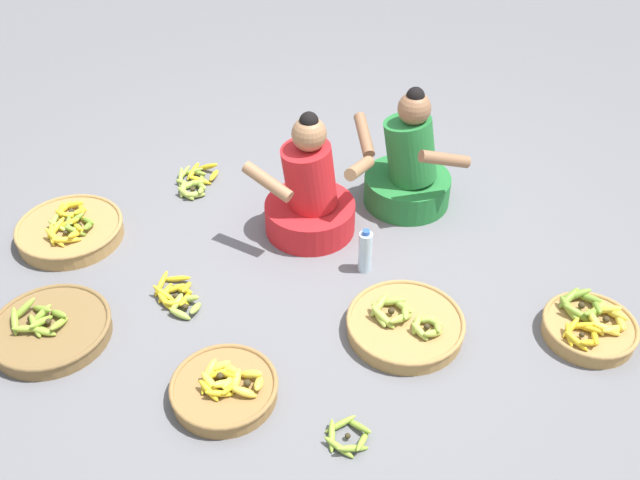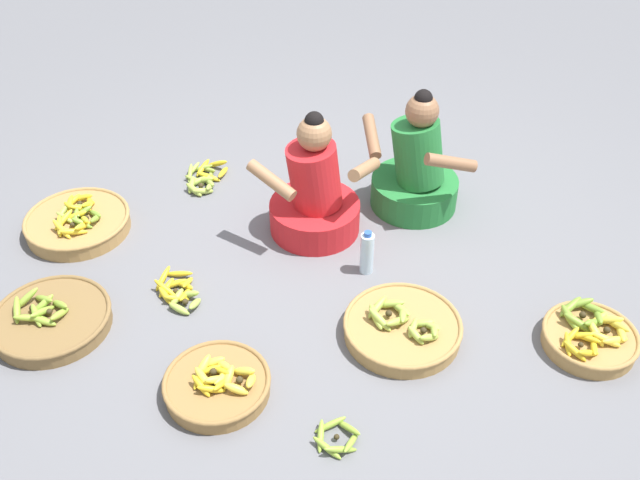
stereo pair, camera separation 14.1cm
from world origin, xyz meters
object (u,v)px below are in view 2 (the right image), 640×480
at_px(loose_bananas_near_bicycle, 178,291).
at_px(vendor_woman_front, 315,195).
at_px(banana_basket_back_center, 402,327).
at_px(vendor_woman_behind, 416,171).
at_px(loose_bananas_back_left, 336,438).
at_px(water_bottle, 367,253).
at_px(loose_bananas_front_right, 204,178).
at_px(banana_basket_near_vendor, 217,384).
at_px(banana_basket_front_center, 590,336).
at_px(banana_basket_mid_right, 78,222).
at_px(banana_basket_mid_left, 51,319).

bearing_deg(loose_bananas_near_bicycle, vendor_woman_front, 56.08).
bearing_deg(banana_basket_back_center, vendor_woman_behind, 99.38).
distance_m(loose_bananas_back_left, water_bottle, 1.12).
relative_size(loose_bananas_back_left, loose_bananas_front_right, 0.59).
bearing_deg(water_bottle, banana_basket_back_center, -54.39).
height_order(vendor_woman_front, banana_basket_near_vendor, vendor_woman_front).
relative_size(banana_basket_front_center, banana_basket_back_center, 0.79).
bearing_deg(banana_basket_mid_right, vendor_woman_front, 18.36).
bearing_deg(vendor_woman_behind, loose_bananas_near_bicycle, -130.50).
distance_m(banana_basket_mid_right, loose_bananas_back_left, 2.07).
distance_m(banana_basket_near_vendor, loose_bananas_back_left, 0.60).
distance_m(vendor_woman_front, loose_bananas_near_bicycle, 0.93).
height_order(banana_basket_near_vendor, banana_basket_mid_left, banana_basket_mid_left).
xyz_separation_m(banana_basket_back_center, banana_basket_mid_left, (-1.67, -0.48, -0.00)).
relative_size(banana_basket_back_center, banana_basket_mid_left, 0.99).
relative_size(vendor_woman_front, vendor_woman_behind, 1.00).
bearing_deg(vendor_woman_front, loose_bananas_back_left, -68.26).
bearing_deg(banana_basket_front_center, loose_bananas_front_right, 163.53).
relative_size(banana_basket_front_center, loose_bananas_near_bicycle, 1.54).
xyz_separation_m(banana_basket_front_center, banana_basket_mid_left, (-2.55, -0.69, -0.01)).
height_order(banana_basket_front_center, loose_bananas_back_left, banana_basket_front_center).
distance_m(banana_basket_mid_right, loose_bananas_front_right, 0.83).
relative_size(banana_basket_back_center, banana_basket_mid_right, 0.97).
relative_size(banana_basket_near_vendor, water_bottle, 1.83).
height_order(banana_basket_near_vendor, loose_bananas_near_bicycle, banana_basket_near_vendor).
bearing_deg(loose_bananas_near_bicycle, loose_bananas_front_right, 107.58).
relative_size(vendor_woman_front, loose_bananas_near_bicycle, 2.57).
xyz_separation_m(banana_basket_back_center, loose_bananas_front_right, (-1.49, 0.91, -0.02)).
distance_m(vendor_woman_front, banana_basket_mid_right, 1.39).
xyz_separation_m(banana_basket_near_vendor, loose_bananas_back_left, (0.59, -0.09, -0.03)).
height_order(vendor_woman_front, banana_basket_mid_left, vendor_woman_front).
bearing_deg(banana_basket_mid_right, loose_bananas_back_left, -26.72).
height_order(banana_basket_front_center, banana_basket_mid_right, banana_basket_mid_right).
relative_size(banana_basket_back_center, loose_bananas_back_left, 2.64).
xyz_separation_m(banana_basket_mid_left, loose_bananas_front_right, (0.18, 1.39, -0.02)).
height_order(banana_basket_front_center, loose_bananas_front_right, banana_basket_front_center).
xyz_separation_m(vendor_woman_behind, loose_bananas_front_right, (-1.31, -0.17, -0.21)).
distance_m(banana_basket_near_vendor, banana_basket_mid_left, 0.96).
xyz_separation_m(banana_basket_front_center, loose_bananas_near_bicycle, (-2.05, -0.30, -0.03)).
relative_size(loose_bananas_near_bicycle, loose_bananas_back_left, 1.35).
distance_m(banana_basket_mid_right, banana_basket_mid_left, 0.78).
xyz_separation_m(banana_basket_mid_left, loose_bananas_back_left, (1.54, -0.21, -0.03)).
xyz_separation_m(loose_bananas_near_bicycle, loose_bananas_front_right, (-0.32, 1.00, 0.00)).
xyz_separation_m(banana_basket_front_center, loose_bananas_back_left, (-1.00, -0.91, -0.03)).
bearing_deg(loose_bananas_front_right, banana_basket_mid_left, -97.34).
distance_m(vendor_woman_behind, banana_basket_near_vendor, 1.78).
distance_m(banana_basket_back_center, loose_bananas_near_bicycle, 1.18).
relative_size(banana_basket_mid_right, loose_bananas_near_bicycle, 2.02).
bearing_deg(loose_bananas_back_left, vendor_woman_front, 111.74).
bearing_deg(banana_basket_front_center, loose_bananas_near_bicycle, -171.82).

